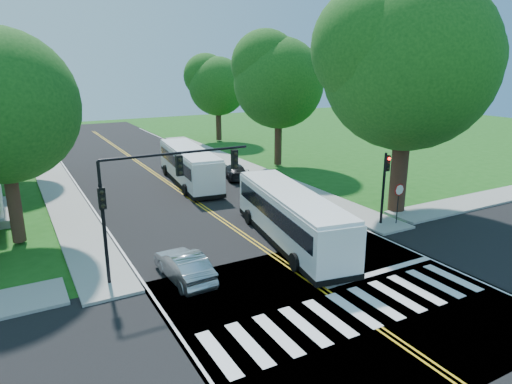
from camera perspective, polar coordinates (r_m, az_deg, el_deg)
ground at (r=19.88m, az=11.04°, el=-13.66°), size 140.00×140.00×0.00m
road at (r=34.48m, az=-8.38°, el=-0.64°), size 14.00×96.00×0.01m
cross_road at (r=19.88m, az=11.04°, el=-13.64°), size 60.00×12.00×0.01m
center_line at (r=38.12m, az=-10.52°, el=0.87°), size 0.36×70.00×0.01m
edge_line_w at (r=36.65m, az=-20.62°, el=-0.50°), size 0.12×70.00×0.01m
edge_line_e at (r=40.68m, az=-1.43°, el=2.08°), size 0.12×70.00×0.01m
crosswalk at (r=19.55m, az=12.00°, el=-14.21°), size 12.60×3.00×0.01m
stop_bar at (r=23.06m, az=15.26°, el=-9.57°), size 6.60×0.40×0.01m
sidewalk_nw at (r=39.37m, az=-23.46°, el=0.37°), size 2.60×40.00×0.15m
sidewalk_ne at (r=43.93m, az=-1.51°, el=3.20°), size 2.60×40.00×0.15m
sidewalk_xe at (r=38.41m, az=27.78°, el=-0.52°), size 20.00×2.60×0.15m
tree_ne_big at (r=30.77m, az=18.52°, el=14.93°), size 10.80×10.80×14.91m
tree_west_near at (r=27.13m, az=-29.40°, el=9.27°), size 8.00×8.00×11.40m
tree_west_far at (r=43.13m, az=-28.83°, el=10.35°), size 7.60×7.60×10.67m
tree_east_mid at (r=43.62m, az=2.88°, el=13.42°), size 8.40×8.40×11.93m
tree_east_far at (r=58.27m, az=-4.80°, el=13.01°), size 7.20×7.20×10.34m
signal_nw at (r=20.94m, az=-12.51°, el=0.76°), size 7.15×0.46×5.66m
signal_ne at (r=28.48m, az=15.80°, el=1.57°), size 0.30×0.46×4.40m
stop_sign at (r=28.96m, az=17.43°, el=-0.24°), size 0.76×0.08×2.53m
bus_lead at (r=25.22m, az=4.37°, el=-3.03°), size 4.33×11.55×2.92m
bus_follow at (r=38.05m, az=-8.34°, el=3.35°), size 3.69×11.58×2.94m
hatchback at (r=21.45m, az=-8.98°, el=-9.14°), size 1.65×4.27×1.38m
suv at (r=30.92m, az=6.06°, el=-1.26°), size 3.17×4.92×1.26m
dark_sedan at (r=39.59m, az=-2.66°, el=2.61°), size 2.77×4.59×1.24m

